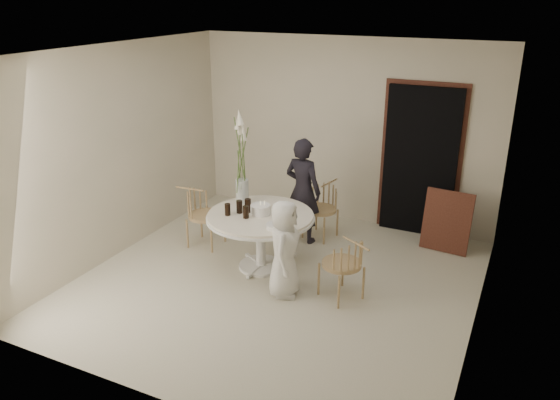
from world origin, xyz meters
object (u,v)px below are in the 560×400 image
at_px(table, 260,223).
at_px(boy, 284,249).
at_px(chair_far, 325,202).
at_px(girl, 303,191).
at_px(chair_right, 348,261).
at_px(chair_left, 198,208).
at_px(flower_vase, 242,167).
at_px(birthday_cake, 260,209).

bearing_deg(table, boy, -40.11).
relative_size(chair_far, girl, 0.52).
height_order(chair_far, boy, boy).
relative_size(chair_far, boy, 0.67).
xyz_separation_m(chair_right, chair_left, (-2.33, 0.55, 0.02)).
xyz_separation_m(chair_far, chair_right, (0.89, -1.58, 0.01)).
bearing_deg(table, chair_left, 166.91).
height_order(chair_right, flower_vase, flower_vase).
distance_m(chair_far, birthday_cake, 1.35).
bearing_deg(girl, chair_far, -115.64).
bearing_deg(flower_vase, chair_right, -18.44).
xyz_separation_m(girl, flower_vase, (-0.53, -0.73, 0.47)).
bearing_deg(table, girl, 81.40).
bearing_deg(table, chair_right, -13.46).
xyz_separation_m(table, flower_vase, (-0.39, 0.25, 0.59)).
height_order(chair_right, boy, boy).
relative_size(table, boy, 1.16).
relative_size(girl, boy, 1.28).
height_order(chair_left, birthday_cake, birthday_cake).
relative_size(girl, birthday_cake, 6.01).
height_order(chair_right, birthday_cake, birthday_cake).
height_order(chair_left, boy, boy).
distance_m(chair_right, flower_vase, 1.85).
distance_m(chair_left, girl, 1.45).
bearing_deg(table, flower_vase, 147.52).
height_order(table, chair_left, chair_left).
xyz_separation_m(chair_far, flower_vase, (-0.74, -1.03, 0.70)).
bearing_deg(birthday_cake, chair_far, 74.42).
bearing_deg(chair_right, flower_vase, -77.82).
relative_size(chair_right, chair_left, 0.97).
relative_size(chair_right, birthday_cake, 3.19).
relative_size(chair_left, girl, 0.55).
bearing_deg(birthday_cake, boy, -40.42).
xyz_separation_m(table, boy, (0.54, -0.45, -0.04)).
xyz_separation_m(boy, birthday_cake, (-0.54, 0.46, 0.22)).
distance_m(table, chair_right, 1.28).
xyz_separation_m(chair_far, boy, (0.18, -1.73, 0.07)).
height_order(chair_far, girl, girl).
bearing_deg(flower_vase, chair_far, 54.32).
relative_size(girl, flower_vase, 1.20).
height_order(girl, flower_vase, flower_vase).
bearing_deg(flower_vase, boy, -37.10).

